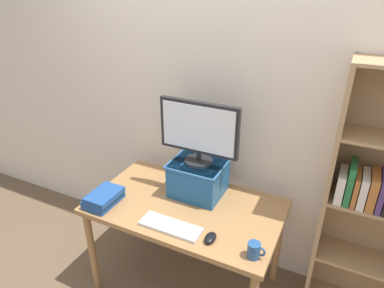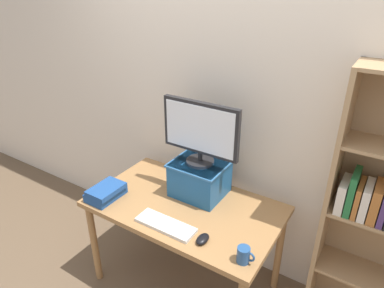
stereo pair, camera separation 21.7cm
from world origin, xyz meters
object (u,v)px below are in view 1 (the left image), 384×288
at_px(riser_box, 198,177).
at_px(desk, 186,214).
at_px(book_stack, 104,198).
at_px(keyboard, 171,226).
at_px(computer_monitor, 199,131).
at_px(coffee_mug, 254,250).
at_px(computer_mouse, 210,238).

bearing_deg(riser_box, desk, -95.24).
bearing_deg(book_stack, keyboard, -2.60).
bearing_deg(computer_monitor, keyboard, -88.57).
distance_m(keyboard, coffee_mug, 0.53).
relative_size(keyboard, book_stack, 1.52).
bearing_deg(desk, keyboard, -84.07).
relative_size(computer_mouse, coffee_mug, 1.02).
relative_size(riser_box, coffee_mug, 3.59).
bearing_deg(book_stack, computer_monitor, 37.42).
xyz_separation_m(computer_monitor, book_stack, (-0.52, -0.40, -0.44)).
bearing_deg(keyboard, coffee_mug, -0.87).
xyz_separation_m(computer_mouse, coffee_mug, (0.27, -0.02, 0.03)).
bearing_deg(keyboard, computer_mouse, 1.75).
bearing_deg(coffee_mug, desk, 154.89).
xyz_separation_m(desk, keyboard, (0.03, -0.25, 0.09)).
relative_size(riser_box, computer_mouse, 3.53).
relative_size(keyboard, coffee_mug, 3.81).
bearing_deg(desk, computer_monitor, 84.71).
bearing_deg(desk, coffee_mug, -25.11).
distance_m(desk, keyboard, 0.27).
height_order(desk, coffee_mug, coffee_mug).
height_order(computer_monitor, keyboard, computer_monitor).
distance_m(riser_box, computer_mouse, 0.51).
distance_m(book_stack, coffee_mug, 1.06).
height_order(desk, computer_monitor, computer_monitor).
distance_m(riser_box, computer_monitor, 0.35).
relative_size(desk, riser_box, 3.49).
xyz_separation_m(keyboard, coffee_mug, (0.53, -0.01, 0.04)).
height_order(keyboard, computer_mouse, computer_mouse).
bearing_deg(computer_mouse, keyboard, -178.25).
relative_size(riser_box, book_stack, 1.44).
relative_size(computer_monitor, coffee_mug, 5.38).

